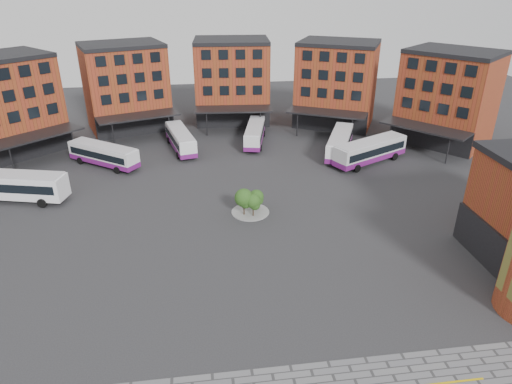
{
  "coord_description": "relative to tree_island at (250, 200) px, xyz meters",
  "views": [
    {
      "loc": [
        -3.62,
        -34.3,
        25.42
      ],
      "look_at": [
        2.28,
        9.16,
        4.0
      ],
      "focal_mm": 32.0,
      "sensor_mm": 36.0,
      "label": 1
    }
  ],
  "objects": [
    {
      "name": "bus_f",
      "position": [
        19.16,
        13.12,
        0.11
      ],
      "size": [
        12.26,
        8.12,
        3.47
      ],
      "rotation": [
        0.0,
        0.0,
        -1.1
      ],
      "color": "silver",
      "rests_on": "ground"
    },
    {
      "name": "bus_a",
      "position": [
        -27.79,
        7.32,
        0.34
      ],
      "size": [
        12.92,
        5.88,
        3.56
      ],
      "rotation": [
        0.0,
        0.0,
        1.32
      ],
      "color": "white",
      "rests_on": "ground"
    },
    {
      "name": "bus_c",
      "position": [
        -8.13,
        22.26,
        -0.06
      ],
      "size": [
        5.05,
        11.55,
        3.17
      ],
      "rotation": [
        0.0,
        0.0,
        0.23
      ],
      "color": "white",
      "rests_on": "ground"
    },
    {
      "name": "bus_b",
      "position": [
        -18.93,
        17.19,
        -0.05
      ],
      "size": [
        10.62,
        8.8,
        3.18
      ],
      "rotation": [
        0.0,
        0.0,
        0.93
      ],
      "color": "white",
      "rests_on": "ground"
    },
    {
      "name": "main_building",
      "position": [
        -6.7,
        26.65,
        5.45
      ],
      "size": [
        94.14,
        42.48,
        14.6
      ],
      "color": "maroon",
      "rests_on": "ground"
    },
    {
      "name": "ground",
      "position": [
        -1.92,
        -11.6,
        -1.77
      ],
      "size": [
        160.0,
        160.0,
        0.0
      ],
      "primitive_type": "plane",
      "color": "#28282B",
      "rests_on": "ground"
    },
    {
      "name": "tree_island",
      "position": [
        0.0,
        0.0,
        0.0
      ],
      "size": [
        4.4,
        4.4,
        3.32
      ],
      "color": "gray",
      "rests_on": "ground"
    },
    {
      "name": "bus_e",
      "position": [
        15.85,
        17.15,
        0.03
      ],
      "size": [
        7.31,
        11.89,
        3.33
      ],
      "rotation": [
        0.0,
        0.0,
        -0.42
      ],
      "color": "white",
      "rests_on": "ground"
    },
    {
      "name": "bus_d",
      "position": [
        3.72,
        23.73,
        -0.11
      ],
      "size": [
        4.86,
        11.21,
        3.08
      ],
      "rotation": [
        0.0,
        0.0,
        -0.22
      ],
      "color": "white",
      "rests_on": "ground"
    }
  ]
}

